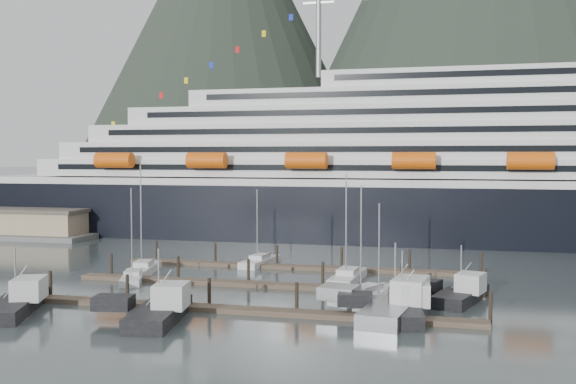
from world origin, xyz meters
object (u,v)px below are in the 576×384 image
at_px(cruise_ship, 539,174).
at_px(sailboat_d, 366,295).
at_px(sailboat_h, 382,303).
at_px(trawler_c, 393,304).
at_px(sailboat_b, 133,278).
at_px(trawler_d, 400,307).
at_px(sailboat_f, 260,262).
at_px(trawler_a, 14,303).
at_px(sailboat_c, 348,278).
at_px(trawler_e, 460,294).
at_px(sailboat_a, 143,270).
at_px(trawler_b, 158,311).

relative_size(cruise_ship, sailboat_d, 16.71).
distance_m(sailboat_h, trawler_c, 3.36).
relative_size(sailboat_b, sailboat_d, 0.94).
xyz_separation_m(sailboat_h, trawler_d, (2.12, -3.88, 0.49)).
height_order(sailboat_f, sailboat_h, sailboat_f).
bearing_deg(trawler_a, sailboat_c, -71.20).
distance_m(trawler_c, trawler_d, 1.15).
relative_size(cruise_ship, trawler_e, 19.80).
relative_size(sailboat_a, sailboat_d, 1.16).
xyz_separation_m(trawler_b, trawler_e, (27.07, 15.26, -0.08)).
bearing_deg(sailboat_b, sailboat_c, -97.84).
bearing_deg(sailboat_b, sailboat_d, -117.74).
height_order(sailboat_a, sailboat_d, sailboat_a).
relative_size(sailboat_d, sailboat_f, 1.14).
bearing_deg(sailboat_a, trawler_c, -126.05).
height_order(sailboat_d, sailboat_f, sailboat_d).
bearing_deg(sailboat_c, sailboat_a, 94.57).
bearing_deg(trawler_c, trawler_e, -33.29).
height_order(sailboat_h, trawler_b, sailboat_h).
distance_m(cruise_ship, sailboat_f, 56.27).
height_order(cruise_ship, trawler_c, cruise_ship).
bearing_deg(sailboat_d, sailboat_c, 47.21).
bearing_deg(sailboat_c, trawler_d, -151.39).
bearing_deg(sailboat_a, trawler_e, -113.15).
xyz_separation_m(sailboat_b, trawler_c, (32.32, -9.44, 0.56)).
xyz_separation_m(sailboat_a, sailboat_b, (1.35, -5.53, -0.04)).
height_order(sailboat_d, trawler_b, sailboat_d).
bearing_deg(cruise_ship, sailboat_h, -109.89).
bearing_deg(trawler_e, trawler_a, 127.04).
bearing_deg(cruise_ship, trawler_a, -128.64).
xyz_separation_m(sailboat_d, trawler_d, (4.17, -6.98, 0.49)).
distance_m(sailboat_f, trawler_a, 36.28).
height_order(sailboat_b, sailboat_f, sailboat_b).
height_order(sailboat_c, sailboat_d, sailboat_c).
xyz_separation_m(cruise_ship, sailboat_c, (-26.83, -46.39, -11.61)).
distance_m(cruise_ship, trawler_e, 57.49).
xyz_separation_m(cruise_ship, trawler_d, (-19.17, -62.72, -11.15)).
height_order(sailboat_c, trawler_d, sailboat_c).
xyz_separation_m(sailboat_h, trawler_e, (7.59, 4.13, 0.46)).
xyz_separation_m(cruise_ship, sailboat_a, (-53.61, -46.89, -11.60)).
relative_size(trawler_a, trawler_d, 1.10).
height_order(sailboat_f, trawler_c, sailboat_f).
distance_m(sailboat_b, sailboat_c, 26.14).
xyz_separation_m(sailboat_h, trawler_b, (-19.48, -11.13, 0.54)).
bearing_deg(sailboat_b, trawler_b, -167.97).
distance_m(sailboat_c, sailboat_d, 9.98).
bearing_deg(sailboat_c, trawler_a, 132.50).
bearing_deg(trawler_a, sailboat_f, -45.11).
bearing_deg(trawler_a, cruise_ship, -58.86).
distance_m(sailboat_h, trawler_a, 36.43).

